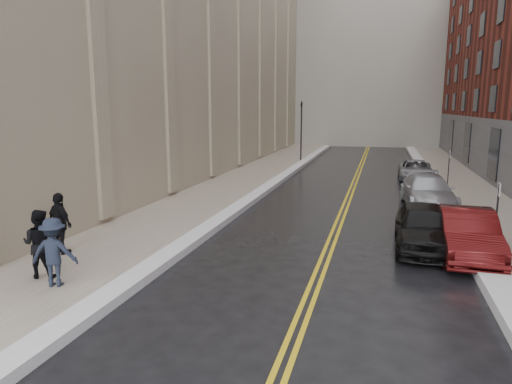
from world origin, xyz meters
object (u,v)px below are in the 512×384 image
Objects in this scene: pedestrian_a at (40,243)px; pedestrian_c at (60,224)px; car_black at (424,227)px; car_maroon at (467,234)px; car_silver_near at (428,191)px; car_silver_far at (416,170)px; pedestrian_b at (54,252)px.

pedestrian_c reaches higher than pedestrian_a.
car_black is 1.35m from car_maroon.
car_silver_near is at bearing 94.92° from car_maroon.
car_silver_far is at bearing -100.36° from pedestrian_c.
pedestrian_c is (-12.32, -3.54, 0.37)m from car_maroon.
car_silver_far is at bearing -129.47° from pedestrian_b.
car_black is at bearing -139.55° from pedestrian_c.
car_maroon is (1.26, -0.49, -0.02)m from car_black.
car_silver_far is (-0.51, 16.26, -0.12)m from car_maroon.
car_black is 11.77m from pedestrian_c.
pedestrian_c is (-0.81, 1.84, 0.04)m from pedestrian_a.
car_silver_far is at bearing 92.60° from car_maroon.
pedestrian_b is 2.78m from pedestrian_c.
car_silver_far is 2.35× the size of pedestrian_c.
car_silver_far is at bearing 85.12° from car_silver_near.
pedestrian_a reaches higher than car_silver_near.
car_silver_near is (0.73, 6.98, -0.01)m from car_black.
car_silver_near is at bearing -116.51° from pedestrian_c.
pedestrian_b is (-10.20, -22.06, 0.41)m from car_silver_far.
car_silver_near is 1.15× the size of car_silver_far.
pedestrian_a is at bearing -135.24° from car_silver_near.
car_black reaches higher than car_maroon.
pedestrian_a is 0.91m from pedestrian_b.
pedestrian_b reaches higher than car_silver_near.
car_silver_near reaches higher than car_maroon.
car_silver_far is (0.75, 15.77, -0.13)m from car_black.
car_maroon is at bearing -90.59° from car_silver_near.
pedestrian_c is (-1.60, 2.27, 0.08)m from pedestrian_b.
car_silver_near is 2.70× the size of pedestrian_c.
pedestrian_a reaches higher than car_maroon.
car_silver_far is at bearing 88.28° from car_black.
car_black is 2.52× the size of pedestrian_b.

